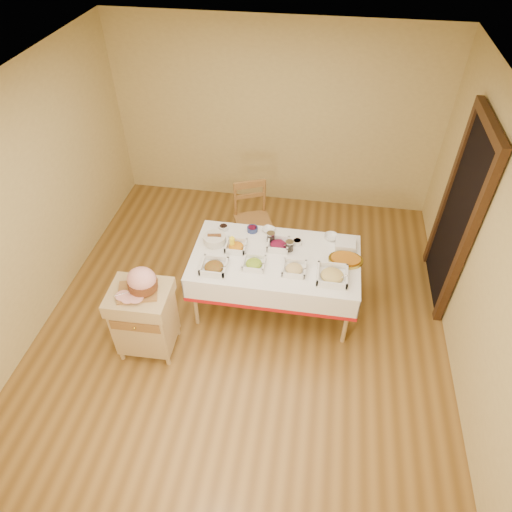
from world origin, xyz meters
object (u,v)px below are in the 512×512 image
(preserve_jar_right, at_px, (289,246))
(plate_stack, at_px, (345,244))
(brass_platter, at_px, (346,260))
(dining_chair, at_px, (252,219))
(ham_on_board, at_px, (141,282))
(mustard_bottle, at_px, (232,242))
(preserve_jar_left, at_px, (271,238))
(bread_basket, at_px, (215,239))
(dining_table, at_px, (275,268))
(butcher_cart, at_px, (144,317))

(preserve_jar_right, bearing_deg, plate_stack, 14.30)
(plate_stack, height_order, brass_platter, plate_stack)
(dining_chair, xyz_separation_m, plate_stack, (1.15, -0.66, 0.30))
(dining_chair, relative_size, ham_on_board, 2.45)
(mustard_bottle, bearing_deg, ham_on_board, -129.76)
(plate_stack, bearing_deg, preserve_jar_left, -177.19)
(bread_basket, height_order, brass_platter, bread_basket)
(preserve_jar_left, xyz_separation_m, brass_platter, (0.84, -0.20, -0.03))
(dining_table, bearing_deg, plate_stack, 21.38)
(dining_table, bearing_deg, ham_on_board, -146.89)
(ham_on_board, relative_size, mustard_bottle, 2.26)
(preserve_jar_left, distance_m, brass_platter, 0.86)
(butcher_cart, relative_size, preserve_jar_left, 7.08)
(dining_table, relative_size, dining_chair, 1.86)
(butcher_cart, xyz_separation_m, ham_on_board, (0.04, 0.03, 0.48))
(preserve_jar_left, xyz_separation_m, preserve_jar_right, (0.22, -0.11, 0.00))
(brass_platter, bearing_deg, dining_chair, 142.17)
(dining_chair, relative_size, plate_stack, 4.51)
(ham_on_board, xyz_separation_m, plate_stack, (1.94, 1.07, -0.16))
(bread_basket, bearing_deg, dining_table, -10.57)
(butcher_cart, relative_size, plate_stack, 3.92)
(preserve_jar_right, height_order, bread_basket, preserve_jar_right)
(butcher_cart, height_order, preserve_jar_right, preserve_jar_right)
(dining_chair, relative_size, mustard_bottle, 5.53)
(preserve_jar_right, relative_size, mustard_bottle, 0.68)
(dining_table, height_order, butcher_cart, butcher_cart)
(mustard_bottle, distance_m, bread_basket, 0.22)
(plate_stack, bearing_deg, mustard_bottle, -169.93)
(butcher_cart, xyz_separation_m, preserve_jar_right, (1.37, 0.95, 0.33))
(bread_basket, relative_size, brass_platter, 0.68)
(mustard_bottle, relative_size, plate_stack, 0.82)
(bread_basket, bearing_deg, preserve_jar_right, 0.30)
(plate_stack, bearing_deg, ham_on_board, -151.06)
(dining_table, height_order, preserve_jar_left, preserve_jar_left)
(plate_stack, distance_m, brass_platter, 0.24)
(plate_stack, bearing_deg, butcher_cart, -150.85)
(preserve_jar_left, bearing_deg, dining_table, -70.72)
(dining_chair, relative_size, preserve_jar_right, 8.15)
(preserve_jar_right, bearing_deg, preserve_jar_left, 152.79)
(butcher_cart, distance_m, preserve_jar_right, 1.70)
(preserve_jar_left, bearing_deg, brass_platter, -13.28)
(preserve_jar_right, height_order, mustard_bottle, mustard_bottle)
(ham_on_board, distance_m, preserve_jar_left, 1.53)
(dining_table, relative_size, mustard_bottle, 10.30)
(ham_on_board, bearing_deg, dining_table, 33.11)
(ham_on_board, bearing_deg, plate_stack, 28.94)
(mustard_bottle, relative_size, brass_platter, 0.48)
(ham_on_board, relative_size, bread_basket, 1.59)
(ham_on_board, relative_size, preserve_jar_left, 3.33)
(dining_chair, bearing_deg, preserve_jar_right, -56.22)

